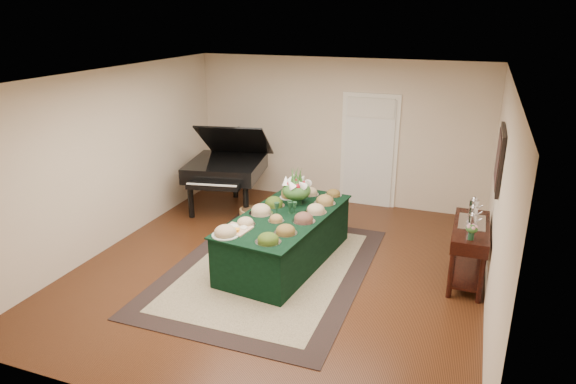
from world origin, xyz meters
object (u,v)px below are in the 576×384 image
(buffet_table, at_px, (285,238))
(grand_piano, at_px, (226,167))
(floral_centerpiece, at_px, (296,187))
(mahogany_sideboard, at_px, (470,238))

(buffet_table, height_order, grand_piano, grand_piano)
(floral_centerpiece, distance_m, mahogany_sideboard, 2.53)
(buffet_table, xyz_separation_m, grand_piano, (-1.78, 1.65, 0.42))
(buffet_table, distance_m, mahogany_sideboard, 2.53)
(buffet_table, height_order, mahogany_sideboard, mahogany_sideboard)
(buffet_table, relative_size, floral_centerpiece, 5.54)
(floral_centerpiece, distance_m, grand_piano, 2.13)
(buffet_table, height_order, floral_centerpiece, floral_centerpiece)
(buffet_table, relative_size, grand_piano, 1.42)
(floral_centerpiece, xyz_separation_m, mahogany_sideboard, (2.50, -0.15, -0.38))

